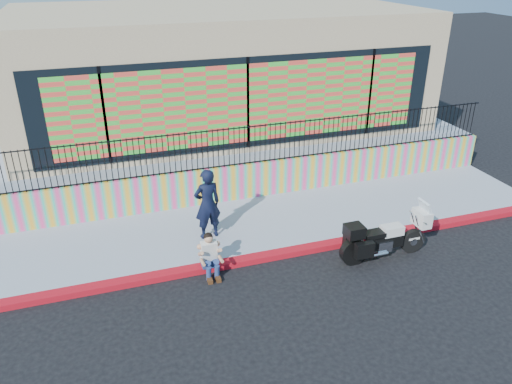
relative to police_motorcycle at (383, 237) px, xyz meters
name	(u,v)px	position (x,y,z in m)	size (l,w,h in m)	color
ground	(297,253)	(-1.95, 0.86, -0.61)	(90.00, 90.00, 0.00)	black
red_curb	(297,251)	(-1.95, 0.86, -0.53)	(16.00, 0.30, 0.15)	maroon
sidewalk	(275,221)	(-1.95, 2.51, -0.53)	(16.00, 3.00, 0.15)	#8C93A8
mural_wall	(257,179)	(-1.95, 4.11, 0.09)	(16.00, 0.20, 1.10)	#FF438B
metal_fence	(257,144)	(-1.95, 4.11, 1.24)	(15.80, 0.04, 1.20)	black
elevated_platform	(216,131)	(-1.95, 9.21, 0.02)	(16.00, 10.00, 1.25)	#8C93A8
storefront_building	(215,65)	(-1.95, 9.00, 2.64)	(14.00, 8.06, 4.00)	tan
police_motorcycle	(383,237)	(0.00, 0.00, 0.00)	(2.33, 0.77, 1.45)	black
police_officer	(207,204)	(-3.95, 2.17, 0.51)	(0.71, 0.46, 1.94)	black
seated_man	(211,259)	(-4.27, 0.63, -0.16)	(0.54, 0.71, 1.06)	navy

